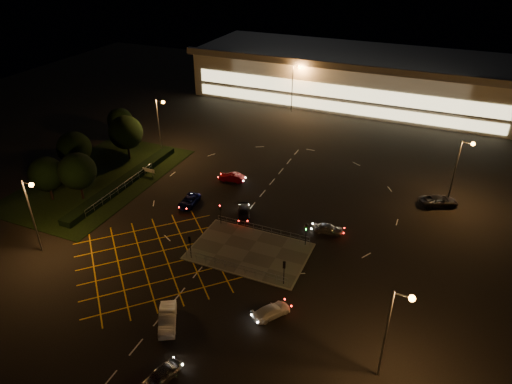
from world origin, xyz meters
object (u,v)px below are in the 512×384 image
at_px(signal_ne, 306,230).
at_px(car_near_silver, 160,376).
at_px(car_far_dkgrey, 244,213).
at_px(car_east_grey, 439,201).
at_px(signal_se, 284,268).
at_px(signal_nw, 220,210).
at_px(car_left_blue, 189,201).
at_px(car_queue_white, 167,319).
at_px(car_approach_white, 271,311).
at_px(signal_sw, 190,243).
at_px(car_right_silver, 328,228).
at_px(car_circ_red, 232,177).

bearing_deg(signal_ne, car_near_silver, -103.10).
relative_size(car_far_dkgrey, car_east_grey, 0.77).
relative_size(signal_se, signal_nw, 1.00).
xyz_separation_m(car_left_blue, car_east_grey, (33.40, 14.05, 0.14)).
xyz_separation_m(signal_se, signal_nw, (-12.00, 7.99, 0.00)).
relative_size(signal_ne, car_queue_white, 0.67).
xyz_separation_m(car_far_dkgrey, car_east_grey, (24.76, 13.82, 0.15)).
distance_m(signal_nw, car_queue_white, 18.63).
xyz_separation_m(signal_se, car_approach_white, (0.48, -4.97, -1.76)).
xyz_separation_m(signal_sw, car_left_blue, (-6.60, 10.76, -1.74)).
height_order(signal_ne, car_approach_white, signal_ne).
relative_size(car_near_silver, car_far_dkgrey, 0.95).
bearing_deg(signal_se, car_left_blue, -30.05).
relative_size(car_near_silver, car_approach_white, 0.96).
bearing_deg(car_right_silver, car_left_blue, 84.28).
bearing_deg(signal_sw, car_near_silver, 111.30).
height_order(signal_ne, car_near_silver, signal_ne).
relative_size(signal_nw, signal_ne, 1.00).
distance_m(car_far_dkgrey, car_east_grey, 28.36).
height_order(signal_ne, car_right_silver, signal_ne).
height_order(car_left_blue, car_far_dkgrey, car_left_blue).
distance_m(car_queue_white, car_circ_red, 30.84).
bearing_deg(signal_ne, car_queue_white, -115.58).
height_order(signal_nw, car_far_dkgrey, signal_nw).
height_order(signal_se, car_east_grey, signal_se).
bearing_deg(car_circ_red, signal_nw, 11.70).
relative_size(car_left_blue, car_approach_white, 1.07).
bearing_deg(signal_ne, car_circ_red, 143.80).
bearing_deg(signal_sw, car_left_blue, -58.47).
distance_m(signal_sw, car_near_silver, 17.57).
bearing_deg(car_approach_white, signal_nw, -11.26).
bearing_deg(car_left_blue, signal_sw, -63.68).
relative_size(signal_se, car_east_grey, 0.57).
xyz_separation_m(signal_nw, car_left_blue, (-6.60, 2.77, -1.74)).
bearing_deg(car_near_silver, signal_nw, 120.70).
height_order(signal_se, car_queue_white, signal_se).
bearing_deg(car_far_dkgrey, car_left_blue, 159.20).
relative_size(signal_nw, car_near_silver, 0.79).
bearing_deg(signal_nw, car_circ_red, 108.85).
bearing_deg(car_far_dkgrey, signal_nw, -146.45).
distance_m(car_near_silver, car_east_grey, 45.91).
distance_m(signal_ne, car_near_silver, 24.98).
height_order(car_queue_white, car_right_silver, car_queue_white).
height_order(car_circ_red, car_east_grey, car_east_grey).
bearing_deg(car_approach_white, car_left_blue, -4.68).
relative_size(signal_sw, car_right_silver, 0.82).
bearing_deg(car_near_silver, signal_se, 86.91).
distance_m(car_left_blue, car_right_silver, 20.49).
height_order(signal_sw, car_east_grey, signal_sw).
height_order(signal_sw, car_far_dkgrey, signal_sw).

